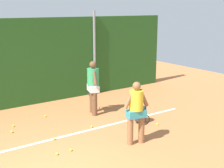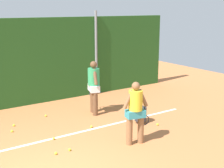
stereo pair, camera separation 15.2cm
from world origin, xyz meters
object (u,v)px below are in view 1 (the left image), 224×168
at_px(player_foreground_near, 136,110).
at_px(tennis_ball_4, 133,111).
at_px(tennis_ball_7, 12,132).
at_px(tennis_ball_3, 91,127).
at_px(tennis_ball_1, 71,150).
at_px(player_midcourt, 93,85).
at_px(tennis_ball_10, 54,139).
at_px(tennis_ball_0, 45,116).
at_px(tennis_ball_6, 57,154).
at_px(tennis_ball_11, 13,126).
at_px(ball_hopper, 140,114).
at_px(tennis_ball_9, 157,124).

distance_m(player_foreground_near, tennis_ball_4, 2.72).
xyz_separation_m(tennis_ball_4, tennis_ball_7, (-3.95, 0.48, 0.00)).
bearing_deg(tennis_ball_3, tennis_ball_1, -139.83).
relative_size(player_midcourt, tennis_ball_10, 26.68).
distance_m(tennis_ball_0, tennis_ball_6, 2.84).
bearing_deg(tennis_ball_11, tennis_ball_0, 13.68).
bearing_deg(tennis_ball_4, tennis_ball_1, -154.33).
height_order(tennis_ball_4, tennis_ball_6, same).
height_order(tennis_ball_0, tennis_ball_6, same).
bearing_deg(tennis_ball_4, tennis_ball_10, -168.33).
xyz_separation_m(player_midcourt, tennis_ball_4, (1.18, -0.59, -0.95)).
relative_size(tennis_ball_0, tennis_ball_4, 1.00).
height_order(ball_hopper, tennis_ball_1, ball_hopper).
bearing_deg(ball_hopper, player_midcourt, 114.97).
xyz_separation_m(tennis_ball_0, tennis_ball_7, (-1.31, -0.71, 0.00)).
bearing_deg(player_midcourt, tennis_ball_0, 85.24).
relative_size(player_midcourt, tennis_ball_1, 26.68).
bearing_deg(tennis_ball_11, tennis_ball_3, -36.92).
xyz_separation_m(player_foreground_near, tennis_ball_11, (-2.22, 2.98, -0.88)).
distance_m(tennis_ball_3, tennis_ball_11, 2.31).
bearing_deg(tennis_ball_1, tennis_ball_3, 40.17).
xyz_separation_m(ball_hopper, tennis_ball_1, (-2.68, -0.56, -0.26)).
bearing_deg(tennis_ball_7, tennis_ball_3, -25.09).
bearing_deg(tennis_ball_7, tennis_ball_4, -6.97).
relative_size(tennis_ball_4, tennis_ball_7, 1.00).
xyz_separation_m(tennis_ball_0, tennis_ball_4, (2.64, -1.19, 0.00)).
xyz_separation_m(player_foreground_near, ball_hopper, (1.08, 1.11, -0.63)).
bearing_deg(tennis_ball_9, tennis_ball_7, 153.24).
distance_m(player_foreground_near, tennis_ball_10, 2.34).
relative_size(tennis_ball_6, tennis_ball_7, 1.00).
bearing_deg(tennis_ball_10, player_midcourt, 31.92).
distance_m(ball_hopper, tennis_ball_3, 1.55).
distance_m(player_midcourt, tennis_ball_6, 3.28).
relative_size(tennis_ball_10, tennis_ball_11, 1.00).
bearing_deg(tennis_ball_9, player_foreground_near, -154.59).
height_order(player_midcourt, tennis_ball_3, player_midcourt).
bearing_deg(player_midcourt, tennis_ball_11, 100.41).
bearing_deg(tennis_ball_0, tennis_ball_11, -166.32).
distance_m(tennis_ball_4, tennis_ball_9, 1.43).
bearing_deg(tennis_ball_9, tennis_ball_6, -178.39).
distance_m(ball_hopper, tennis_ball_10, 2.75).
relative_size(ball_hopper, tennis_ball_10, 7.78).
bearing_deg(tennis_ball_1, tennis_ball_7, 111.93).
height_order(tennis_ball_3, tennis_ball_9, same).
bearing_deg(tennis_ball_9, tennis_ball_0, 133.33).
bearing_deg(ball_hopper, tennis_ball_4, 64.03).
distance_m(ball_hopper, tennis_ball_4, 1.09).
relative_size(tennis_ball_1, tennis_ball_10, 1.00).
distance_m(ball_hopper, tennis_ball_1, 2.75).
distance_m(player_foreground_near, tennis_ball_1, 1.91).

